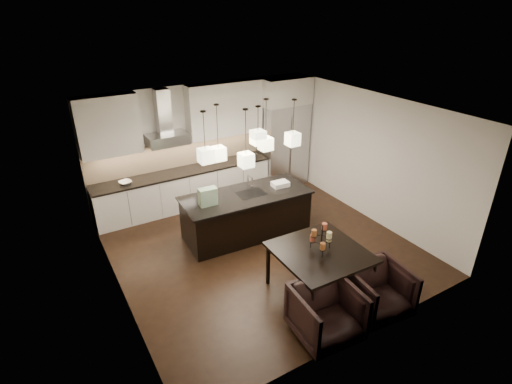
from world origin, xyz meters
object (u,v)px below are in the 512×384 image
armchair_right (378,291)px  island_body (246,215)px  armchair_left (326,314)px  refrigerator (283,145)px  dining_table (319,272)px

armchair_right → island_body: bearing=107.9°
armchair_left → armchair_right: (1.02, -0.02, -0.01)m
refrigerator → armchair_right: size_ratio=2.40×
refrigerator → armchair_left: 5.51m
island_body → dining_table: island_body is taller
dining_table → island_body: bearing=94.5°
island_body → armchair_left: 3.10m
refrigerator → dining_table: bearing=-116.1°
island_body → refrigerator: bearing=43.2°
refrigerator → armchair_left: (-2.50, -4.86, -0.66)m
refrigerator → dining_table: refrigerator is taller
armchair_right → refrigerator: bearing=79.6°
armchair_left → armchair_right: size_ratio=1.02×
refrigerator → island_body: refrigerator is taller
armchair_left → armchair_right: bearing=3.1°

